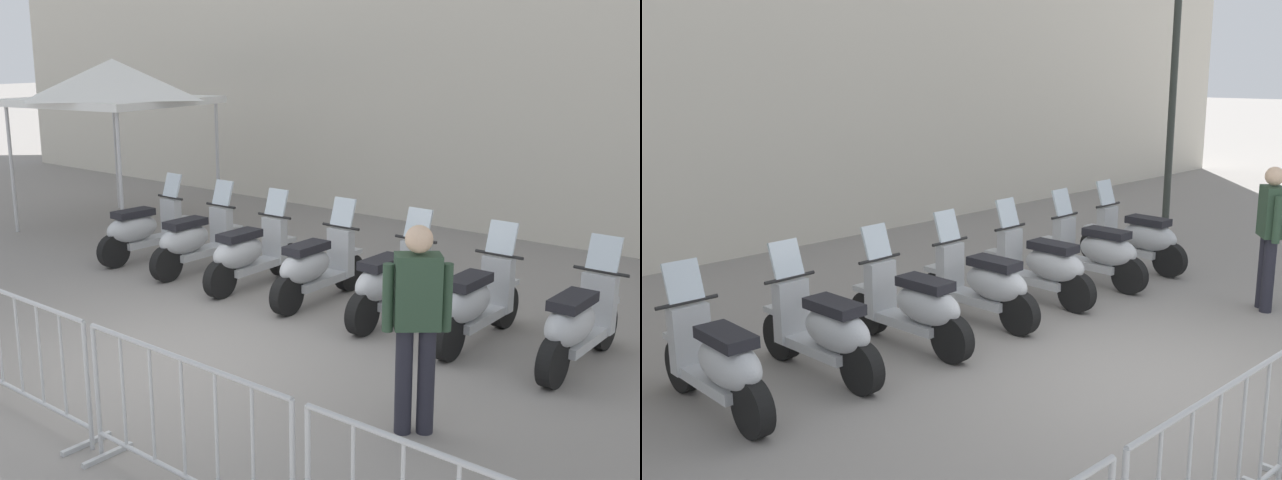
% 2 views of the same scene
% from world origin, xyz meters
% --- Properties ---
extents(ground_plane, '(120.00, 120.00, 0.00)m').
position_xyz_m(ground_plane, '(0.00, 0.00, 0.00)').
color(ground_plane, gray).
extents(motorcycle_0, '(0.68, 1.71, 1.24)m').
position_xyz_m(motorcycle_0, '(-2.83, 2.75, 0.45)').
color(motorcycle_0, black).
rests_on(motorcycle_0, ground).
extents(motorcycle_1, '(0.62, 1.72, 1.24)m').
position_xyz_m(motorcycle_1, '(-1.74, 2.60, 0.45)').
color(motorcycle_1, black).
rests_on(motorcycle_1, ground).
extents(motorcycle_2, '(0.61, 1.72, 1.24)m').
position_xyz_m(motorcycle_2, '(-0.68, 2.37, 0.45)').
color(motorcycle_2, black).
rests_on(motorcycle_2, ground).
extents(motorcycle_3, '(0.63, 1.72, 1.24)m').
position_xyz_m(motorcycle_3, '(0.40, 2.23, 0.45)').
color(motorcycle_3, black).
rests_on(motorcycle_3, ground).
extents(motorcycle_4, '(0.64, 1.72, 1.24)m').
position_xyz_m(motorcycle_4, '(1.47, 2.07, 0.45)').
color(motorcycle_4, black).
rests_on(motorcycle_4, ground).
extents(motorcycle_5, '(0.64, 1.72, 1.24)m').
position_xyz_m(motorcycle_5, '(2.54, 1.86, 0.45)').
color(motorcycle_5, black).
rests_on(motorcycle_5, ground).
extents(motorcycle_6, '(0.66, 1.72, 1.24)m').
position_xyz_m(motorcycle_6, '(3.62, 1.72, 0.45)').
color(motorcycle_6, black).
rests_on(motorcycle_6, ground).
extents(barrier_segment_2, '(1.98, 0.76, 1.07)m').
position_xyz_m(barrier_segment_2, '(-0.28, -1.59, 0.52)').
color(barrier_segment_2, '#B2B5B7').
rests_on(barrier_segment_2, ground).
extents(barrier_segment_3, '(1.98, 0.76, 1.07)m').
position_xyz_m(barrier_segment_3, '(1.78, -1.96, 0.52)').
color(barrier_segment_3, '#B2B5B7').
rests_on(barrier_segment_3, ground).
extents(officer_near_row_end, '(0.49, 0.37, 1.73)m').
position_xyz_m(officer_near_row_end, '(2.76, -0.27, 0.98)').
color(officer_near_row_end, '#23232D').
rests_on(officer_near_row_end, ground).
extents(canopy_tent, '(2.74, 2.74, 2.91)m').
position_xyz_m(canopy_tent, '(-4.80, 4.33, 2.52)').
color(canopy_tent, silver).
rests_on(canopy_tent, ground).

